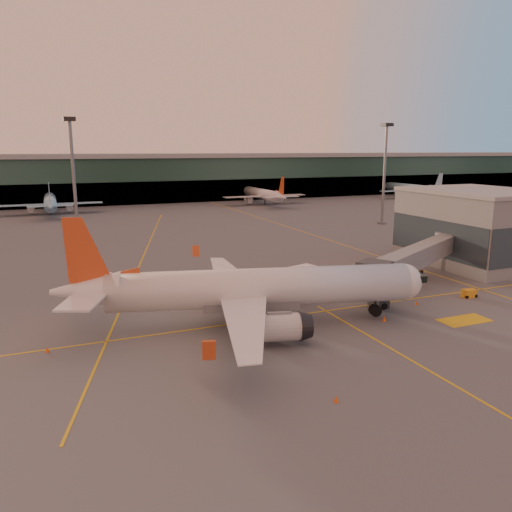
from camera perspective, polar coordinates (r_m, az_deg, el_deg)
name	(u,v)px	position (r m, az deg, el deg)	size (l,w,h in m)	color
ground	(309,330)	(55.00, 6.09, -8.42)	(600.00, 600.00, 0.00)	#4C4F54
taxi_markings	(158,256)	(93.32, -11.09, 0.01)	(100.12, 173.00, 0.01)	gold
terminal	(123,178)	(188.86, -14.98, 8.56)	(400.00, 20.00, 17.60)	#19382D
gate_building	(478,227)	(92.76, 24.02, 3.06)	(18.40, 22.40, 12.60)	slate
mast_west_near	(73,171)	(111.32, -20.16, 9.16)	(2.40, 2.40, 25.60)	slate
mast_east_near	(385,166)	(133.69, 14.51, 9.89)	(2.40, 2.40, 25.60)	slate
distant_aircraft_row	(65,213)	(164.31, -20.97, 4.62)	(290.00, 34.00, 13.00)	#8AC4E8
main_airplane	(248,290)	(55.11, -0.87, -3.88)	(40.69, 37.07, 12.44)	silver
jet_bridge	(421,256)	(74.76, 18.32, -0.03)	(28.11, 17.43, 6.07)	slate
catering_truck	(298,282)	(64.43, 4.83, -3.00)	(6.08, 4.00, 4.35)	#AD3118
gpu_cart	(469,293)	(71.93, 23.18, -3.95)	(1.92, 1.22, 1.08)	orange
pushback_tug	(414,273)	(80.30, 17.64, -1.86)	(3.28, 2.58, 1.50)	black
cone_nose	(417,303)	(66.34, 17.89, -5.10)	(0.42, 0.42, 0.53)	#E8500C
cone_tail	(47,350)	(53.03, -22.75, -9.85)	(0.41, 0.41, 0.52)	#E8500C
cone_wing_right	(336,399)	(40.74, 9.16, -15.84)	(0.39, 0.39, 0.50)	#E8500C
cone_wing_left	(205,283)	(72.86, -5.87, -3.04)	(0.40, 0.40, 0.51)	#E8500C
cone_fwd	(384,319)	(59.21, 14.45, -6.94)	(0.46, 0.46, 0.59)	#E8500C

